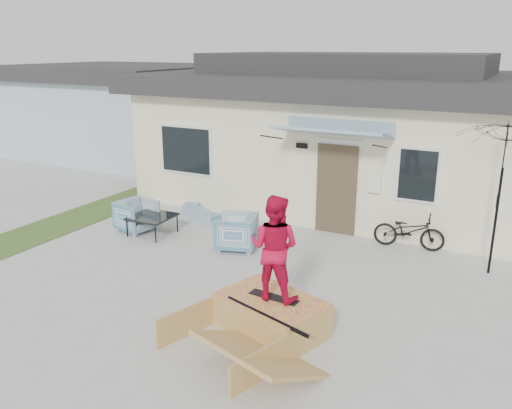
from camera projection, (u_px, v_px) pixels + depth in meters
The scene contains 13 objects.
ground at pixel (192, 300), 9.14m from camera, with size 90.00×90.00×0.00m, color #B2B1AD.
grass_strip at pixel (66, 222), 13.15m from camera, with size 1.40×8.00×0.01m, color #395723.
house at pixel (346, 128), 15.34m from camera, with size 10.80×8.49×4.10m.
neighbor_house at pixel (118, 108), 21.78m from camera, with size 8.60×7.60×3.50m.
loveseat at pixel (204, 210), 13.32m from camera, with size 1.32×0.39×0.52m, color teal.
armchair_left at pixel (137, 214), 12.45m from camera, with size 0.80×0.75×0.83m, color teal.
armchair_right at pixel (236, 230), 11.33m from camera, with size 0.83×0.78×0.85m, color teal.
coffee_table at pixel (152, 225), 12.27m from camera, with size 0.92×0.92×0.46m, color black.
bicycle at pixel (409, 227), 11.36m from camera, with size 0.53×1.51×0.97m, color black.
patio_umbrella at pixel (500, 186), 9.73m from camera, with size 2.03×1.91×2.20m.
skate_ramp at pixel (271, 315), 8.10m from camera, with size 1.58×2.11×0.53m, color #B18646, non-canonical shape.
skateboard at pixel (274, 297), 8.05m from camera, with size 0.81×0.20×0.05m, color black.
skater at pixel (274, 246), 7.81m from camera, with size 0.79×0.61×1.63m, color red.
Camera 1 is at (4.84, -6.79, 4.24)m, focal length 36.87 mm.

